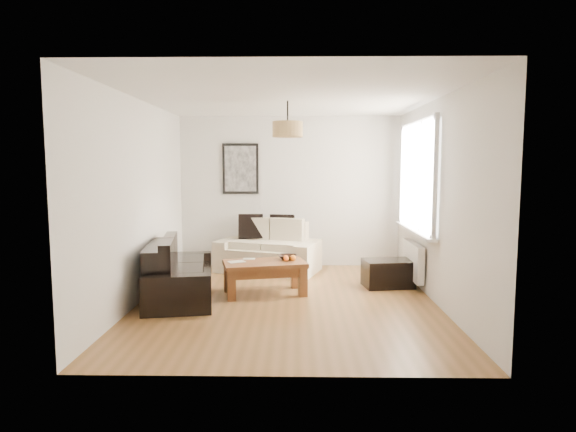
{
  "coord_description": "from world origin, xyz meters",
  "views": [
    {
      "loc": [
        0.12,
        -6.09,
        1.76
      ],
      "look_at": [
        0.0,
        0.6,
        1.05
      ],
      "focal_mm": 29.9,
      "sensor_mm": 36.0,
      "label": 1
    }
  ],
  "objects_px": {
    "loveseat_cream": "(268,247)",
    "sofa_leather": "(180,271)",
    "ottoman": "(388,273)",
    "coffee_table": "(265,278)"
  },
  "relations": [
    {
      "from": "coffee_table",
      "to": "ottoman",
      "type": "distance_m",
      "value": 1.82
    },
    {
      "from": "sofa_leather",
      "to": "coffee_table",
      "type": "xyz_separation_m",
      "value": [
        1.12,
        0.21,
        -0.14
      ]
    },
    {
      "from": "coffee_table",
      "to": "ottoman",
      "type": "relative_size",
      "value": 1.59
    },
    {
      "from": "coffee_table",
      "to": "ottoman",
      "type": "xyz_separation_m",
      "value": [
        1.76,
        0.42,
        -0.03
      ]
    },
    {
      "from": "ottoman",
      "to": "coffee_table",
      "type": "bearing_deg",
      "value": -166.49
    },
    {
      "from": "loveseat_cream",
      "to": "ottoman",
      "type": "relative_size",
      "value": 2.35
    },
    {
      "from": "loveseat_cream",
      "to": "sofa_leather",
      "type": "bearing_deg",
      "value": -105.16
    },
    {
      "from": "coffee_table",
      "to": "ottoman",
      "type": "bearing_deg",
      "value": 13.51
    },
    {
      "from": "loveseat_cream",
      "to": "coffee_table",
      "type": "xyz_separation_m",
      "value": [
        0.04,
        -1.44,
        -0.18
      ]
    },
    {
      "from": "loveseat_cream",
      "to": "sofa_leather",
      "type": "height_order",
      "value": "loveseat_cream"
    }
  ]
}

